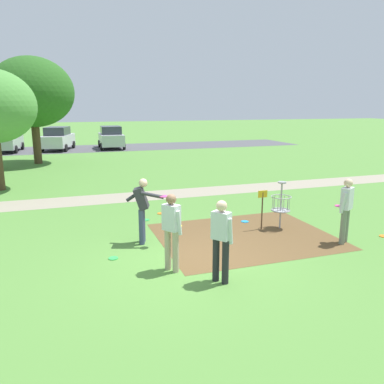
{
  "coord_description": "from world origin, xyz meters",
  "views": [
    {
      "loc": [
        -2.53,
        -7.72,
        3.51
      ],
      "look_at": [
        1.03,
        2.79,
        1.0
      ],
      "focal_mm": 35.85,
      "sensor_mm": 36.0,
      "label": 1
    }
  ],
  "objects_px": {
    "frisbee_far_left": "(384,236)",
    "frisbee_far_right": "(245,222)",
    "frisbee_by_tee": "(113,258)",
    "parked_car_leftmost": "(6,140)",
    "frisbee_scattered_a": "(146,220)",
    "player_foreground_watching": "(221,237)",
    "player_throwing": "(172,228)",
    "frisbee_near_basket": "(161,213)",
    "disc_golf_basket": "(279,203)",
    "parked_car_center_right": "(111,137)",
    "player_waiting_left": "(142,206)",
    "tree_near_right": "(32,92)",
    "player_waiting_right": "(346,207)",
    "parked_car_center_left": "(58,138)",
    "frisbee_mid_grass": "(223,228)"
  },
  "relations": [
    {
      "from": "parked_car_leftmost",
      "to": "frisbee_scattered_a",
      "type": "bearing_deg",
      "value": -73.31
    },
    {
      "from": "frisbee_far_left",
      "to": "parked_car_center_left",
      "type": "relative_size",
      "value": 0.05
    },
    {
      "from": "player_throwing",
      "to": "tree_near_right",
      "type": "xyz_separation_m",
      "value": [
        -3.55,
        17.85,
        3.3
      ]
    },
    {
      "from": "disc_golf_basket",
      "to": "tree_near_right",
      "type": "relative_size",
      "value": 0.22
    },
    {
      "from": "disc_golf_basket",
      "to": "frisbee_far_left",
      "type": "bearing_deg",
      "value": -33.44
    },
    {
      "from": "parked_car_center_left",
      "to": "frisbee_scattered_a",
      "type": "bearing_deg",
      "value": -83.01
    },
    {
      "from": "player_waiting_left",
      "to": "frisbee_scattered_a",
      "type": "xyz_separation_m",
      "value": [
        0.49,
        1.97,
        -0.98
      ]
    },
    {
      "from": "player_foreground_watching",
      "to": "parked_car_center_right",
      "type": "xyz_separation_m",
      "value": [
        1.04,
        25.91,
        -0.05
      ]
    },
    {
      "from": "tree_near_right",
      "to": "frisbee_far_right",
      "type": "bearing_deg",
      "value": -66.3
    },
    {
      "from": "frisbee_far_left",
      "to": "frisbee_far_right",
      "type": "relative_size",
      "value": 0.99
    },
    {
      "from": "frisbee_far_left",
      "to": "frisbee_far_right",
      "type": "distance_m",
      "value": 3.87
    },
    {
      "from": "player_waiting_right",
      "to": "parked_car_center_right",
      "type": "distance_m",
      "value": 25.01
    },
    {
      "from": "player_waiting_left",
      "to": "frisbee_far_left",
      "type": "height_order",
      "value": "player_waiting_left"
    },
    {
      "from": "frisbee_near_basket",
      "to": "player_foreground_watching",
      "type": "bearing_deg",
      "value": -90.81
    },
    {
      "from": "disc_golf_basket",
      "to": "frisbee_by_tee",
      "type": "distance_m",
      "value": 4.97
    },
    {
      "from": "frisbee_scattered_a",
      "to": "disc_golf_basket",
      "type": "bearing_deg",
      "value": -30.39
    },
    {
      "from": "disc_golf_basket",
      "to": "frisbee_far_right",
      "type": "height_order",
      "value": "disc_golf_basket"
    },
    {
      "from": "player_throwing",
      "to": "parked_car_center_right",
      "type": "xyz_separation_m",
      "value": [
        1.82,
        25.06,
        -0.05
      ]
    },
    {
      "from": "disc_golf_basket",
      "to": "player_waiting_left",
      "type": "xyz_separation_m",
      "value": [
        -3.97,
        0.07,
        0.23
      ]
    },
    {
      "from": "frisbee_near_basket",
      "to": "frisbee_by_tee",
      "type": "relative_size",
      "value": 0.97
    },
    {
      "from": "frisbee_near_basket",
      "to": "frisbee_by_tee",
      "type": "xyz_separation_m",
      "value": [
        -1.99,
        -3.36,
        0.0
      ]
    },
    {
      "from": "frisbee_by_tee",
      "to": "tree_near_right",
      "type": "distance_m",
      "value": 17.48
    },
    {
      "from": "tree_near_right",
      "to": "player_waiting_left",
      "type": "bearing_deg",
      "value": -78.31
    },
    {
      "from": "player_foreground_watching",
      "to": "player_throwing",
      "type": "xyz_separation_m",
      "value": [
        -0.78,
        0.85,
        0.0
      ]
    },
    {
      "from": "player_waiting_right",
      "to": "frisbee_far_left",
      "type": "relative_size",
      "value": 7.47
    },
    {
      "from": "parked_car_center_left",
      "to": "frisbee_far_left",
      "type": "bearing_deg",
      "value": -71.26
    },
    {
      "from": "parked_car_leftmost",
      "to": "frisbee_near_basket",
      "type": "bearing_deg",
      "value": -71.36
    },
    {
      "from": "player_foreground_watching",
      "to": "player_throwing",
      "type": "relative_size",
      "value": 1.0
    },
    {
      "from": "disc_golf_basket",
      "to": "player_foreground_watching",
      "type": "height_order",
      "value": "player_foreground_watching"
    },
    {
      "from": "player_foreground_watching",
      "to": "frisbee_scattered_a",
      "type": "distance_m",
      "value": 4.84
    },
    {
      "from": "frisbee_near_basket",
      "to": "parked_car_leftmost",
      "type": "height_order",
      "value": "parked_car_leftmost"
    },
    {
      "from": "frisbee_mid_grass",
      "to": "parked_car_center_right",
      "type": "xyz_separation_m",
      "value": [
        -0.41,
        22.69,
        0.91
      ]
    },
    {
      "from": "frisbee_by_tee",
      "to": "parked_car_center_right",
      "type": "xyz_separation_m",
      "value": [
        2.95,
        23.99,
        0.91
      ]
    },
    {
      "from": "parked_car_leftmost",
      "to": "player_throwing",
      "type": "bearing_deg",
      "value": -76.28
    },
    {
      "from": "player_foreground_watching",
      "to": "player_throwing",
      "type": "distance_m",
      "value": 1.16
    },
    {
      "from": "frisbee_by_tee",
      "to": "frisbee_far_right",
      "type": "height_order",
      "value": "same"
    },
    {
      "from": "frisbee_mid_grass",
      "to": "parked_car_center_right",
      "type": "bearing_deg",
      "value": 91.03
    },
    {
      "from": "frisbee_by_tee",
      "to": "frisbee_scattered_a",
      "type": "height_order",
      "value": "same"
    },
    {
      "from": "frisbee_by_tee",
      "to": "tree_near_right",
      "type": "relative_size",
      "value": 0.04
    },
    {
      "from": "player_waiting_left",
      "to": "parked_car_center_right",
      "type": "xyz_separation_m",
      "value": [
        2.07,
        23.16,
        -0.06
      ]
    },
    {
      "from": "frisbee_by_tee",
      "to": "frisbee_far_right",
      "type": "relative_size",
      "value": 0.98
    },
    {
      "from": "frisbee_by_tee",
      "to": "parked_car_center_right",
      "type": "relative_size",
      "value": 0.05
    },
    {
      "from": "frisbee_by_tee",
      "to": "parked_car_center_right",
      "type": "bearing_deg",
      "value": 82.98
    },
    {
      "from": "frisbee_far_left",
      "to": "tree_near_right",
      "type": "relative_size",
      "value": 0.04
    },
    {
      "from": "frisbee_near_basket",
      "to": "frisbee_far_left",
      "type": "xyz_separation_m",
      "value": [
        5.24,
        -4.17,
        0.0
      ]
    },
    {
      "from": "frisbee_far_left",
      "to": "parked_car_center_left",
      "type": "bearing_deg",
      "value": 108.74
    },
    {
      "from": "player_waiting_left",
      "to": "frisbee_far_left",
      "type": "bearing_deg",
      "value": -14.5
    },
    {
      "from": "disc_golf_basket",
      "to": "frisbee_near_basket",
      "type": "distance_m",
      "value": 3.95
    },
    {
      "from": "frisbee_far_right",
      "to": "frisbee_scattered_a",
      "type": "height_order",
      "value": "same"
    },
    {
      "from": "frisbee_by_tee",
      "to": "frisbee_scattered_a",
      "type": "distance_m",
      "value": 3.12
    }
  ]
}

